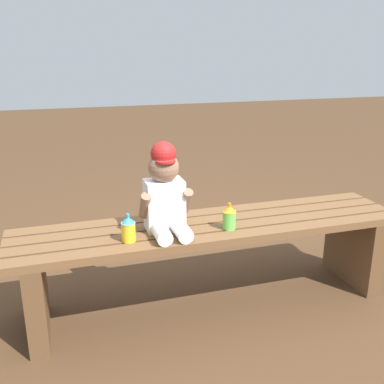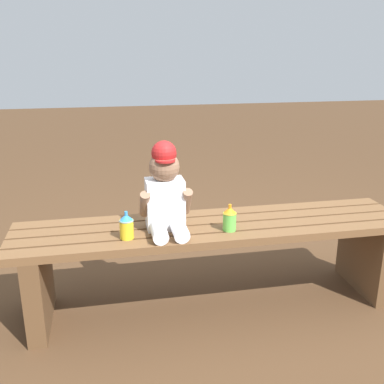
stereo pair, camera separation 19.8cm
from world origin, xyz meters
The scene contains 5 objects.
ground_plane centered at (0.00, 0.00, 0.00)m, with size 16.00×16.00×0.00m, color #4C331E.
park_bench centered at (0.00, 0.00, 0.30)m, with size 1.86×0.40×0.43m.
child_figure centered at (-0.23, -0.01, 0.60)m, with size 0.23×0.27×0.40m.
sippy_cup_left centered at (-0.41, -0.09, 0.49)m, with size 0.06×0.06×0.12m.
sippy_cup_right centered at (0.05, -0.09, 0.49)m, with size 0.06×0.06×0.12m.
Camera 1 is at (-0.67, -1.85, 1.22)m, focal length 41.94 mm.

